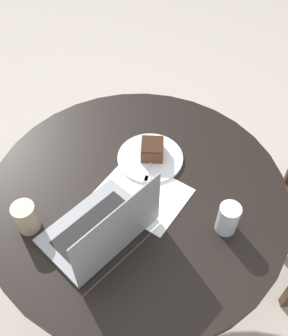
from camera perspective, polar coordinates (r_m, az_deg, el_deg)
ground_plane at (r=2.04m, az=-0.70°, el=-15.38°), size 12.00×12.00×0.00m
dining_table at (r=1.56m, az=-0.88°, el=-7.24°), size 1.09×1.09×0.72m
paper_document at (r=1.41m, az=-0.15°, el=-3.66°), size 0.31×0.25×0.00m
plate at (r=1.51m, az=0.91°, el=1.46°), size 0.25×0.25×0.01m
cake_slice at (r=1.49m, az=1.20°, el=2.74°), size 0.12×0.12×0.06m
fork at (r=1.47m, az=0.76°, el=0.05°), size 0.09×0.16×0.00m
coffee_glass at (r=1.35m, az=-16.75°, el=-6.86°), size 0.08×0.08×0.11m
water_glass at (r=1.32m, az=12.09°, el=-7.18°), size 0.07×0.07×0.12m
laptop at (r=1.29m, az=-6.09°, el=-8.83°), size 0.28×0.37×0.26m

